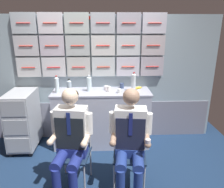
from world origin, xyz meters
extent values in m
cube|color=#172A47|center=(0.00, 0.00, -0.02)|extent=(4.80, 4.80, 0.04)
cube|color=#90A5AF|center=(0.00, 1.38, 1.07)|extent=(4.20, 0.06, 2.15)
cube|color=gray|center=(0.00, 1.34, 0.33)|extent=(4.12, 0.01, 0.67)
cube|color=silver|center=(-1.08, 1.32, 1.31)|extent=(0.38, 0.06, 0.32)
cylinder|color=red|center=(-1.08, 1.28, 1.31)|extent=(0.22, 0.01, 0.01)
cube|color=silver|center=(-0.67, 1.32, 1.31)|extent=(0.38, 0.06, 0.32)
cylinder|color=red|center=(-0.67, 1.28, 1.31)|extent=(0.22, 0.01, 0.01)
cube|color=#BBBCB9|center=(-0.26, 1.32, 1.31)|extent=(0.38, 0.06, 0.32)
cylinder|color=red|center=(-0.26, 1.28, 1.31)|extent=(0.22, 0.01, 0.01)
cube|color=silver|center=(0.16, 1.32, 1.31)|extent=(0.38, 0.06, 0.32)
cylinder|color=red|center=(0.16, 1.28, 1.31)|extent=(0.22, 0.01, 0.01)
cube|color=silver|center=(0.57, 1.32, 1.31)|extent=(0.38, 0.06, 0.32)
cylinder|color=red|center=(0.57, 1.28, 1.31)|extent=(0.22, 0.01, 0.01)
cube|color=#B1A9B5|center=(0.98, 1.32, 1.31)|extent=(0.38, 0.06, 0.32)
cylinder|color=red|center=(0.98, 1.28, 1.31)|extent=(0.22, 0.01, 0.01)
cube|color=#B9B7BD|center=(-1.08, 1.32, 1.66)|extent=(0.38, 0.06, 0.32)
cylinder|color=red|center=(-1.08, 1.28, 1.66)|extent=(0.22, 0.01, 0.01)
cube|color=#BEB3C1|center=(-0.67, 1.32, 1.66)|extent=(0.38, 0.06, 0.32)
cylinder|color=red|center=(-0.67, 1.28, 1.66)|extent=(0.22, 0.01, 0.01)
cube|color=#ACB3B2|center=(-0.26, 1.32, 1.66)|extent=(0.38, 0.06, 0.32)
cylinder|color=red|center=(-0.26, 1.28, 1.66)|extent=(0.22, 0.01, 0.01)
cube|color=silver|center=(0.16, 1.32, 1.66)|extent=(0.38, 0.06, 0.32)
cylinder|color=red|center=(0.16, 1.28, 1.66)|extent=(0.22, 0.01, 0.01)
cube|color=silver|center=(0.57, 1.32, 1.66)|extent=(0.38, 0.06, 0.32)
cylinder|color=red|center=(0.57, 1.28, 1.66)|extent=(0.22, 0.01, 0.01)
cube|color=#BDB3B7|center=(0.98, 1.32, 1.66)|extent=(0.38, 0.06, 0.32)
cylinder|color=red|center=(0.98, 1.28, 1.66)|extent=(0.22, 0.01, 0.01)
cube|color=#ACB5BC|center=(-1.08, 1.32, 2.01)|extent=(0.38, 0.06, 0.32)
cylinder|color=red|center=(-1.08, 1.28, 2.01)|extent=(0.22, 0.01, 0.01)
cube|color=silver|center=(-0.67, 1.32, 2.01)|extent=(0.38, 0.06, 0.32)
cylinder|color=red|center=(-0.67, 1.28, 2.01)|extent=(0.22, 0.01, 0.01)
cube|color=#B2BDB8|center=(-0.26, 1.32, 2.01)|extent=(0.38, 0.06, 0.32)
cylinder|color=red|center=(-0.26, 1.28, 2.01)|extent=(0.22, 0.01, 0.01)
cube|color=#ADB2BA|center=(0.16, 1.32, 2.01)|extent=(0.38, 0.06, 0.32)
cylinder|color=red|center=(0.16, 1.28, 2.01)|extent=(0.22, 0.01, 0.01)
cube|color=#ADAAB7|center=(0.57, 1.32, 2.01)|extent=(0.38, 0.06, 0.32)
cylinder|color=red|center=(0.57, 1.28, 2.01)|extent=(0.22, 0.01, 0.01)
cube|color=silver|center=(0.98, 1.32, 2.01)|extent=(0.38, 0.06, 0.32)
cylinder|color=red|center=(0.98, 1.28, 2.01)|extent=(0.22, 0.01, 0.01)
cube|color=red|center=(-0.08, 1.33, 2.09)|extent=(0.20, 0.02, 0.05)
cube|color=#B2B5C6|center=(0.12, 1.09, 0.46)|extent=(1.57, 0.52, 0.92)
cube|color=#A2A5B7|center=(0.12, 1.09, 0.94)|extent=(1.60, 0.53, 0.03)
sphere|color=black|center=(-1.32, 0.73, 0.04)|extent=(0.07, 0.07, 0.07)
sphere|color=black|center=(-1.01, 0.73, 0.04)|extent=(0.07, 0.07, 0.07)
sphere|color=black|center=(-1.32, 1.28, 0.04)|extent=(0.07, 0.07, 0.07)
sphere|color=black|center=(-1.01, 1.28, 0.04)|extent=(0.07, 0.07, 0.07)
cube|color=#A9AEB3|center=(-1.16, 1.00, 0.52)|extent=(0.40, 0.64, 0.90)
cube|color=#959A9F|center=(-1.16, 0.68, 0.22)|extent=(0.35, 0.01, 0.24)
cube|color=#959A9F|center=(-1.16, 0.68, 0.52)|extent=(0.35, 0.01, 0.24)
cube|color=#959A9F|center=(-1.16, 0.68, 0.82)|extent=(0.35, 0.01, 0.24)
cylinder|color=#28282D|center=(-1.16, 0.70, 0.95)|extent=(0.32, 0.02, 0.02)
cylinder|color=#A8AAAF|center=(-0.44, -0.06, 0.21)|extent=(0.02, 0.02, 0.41)
cylinder|color=#A8AAAF|center=(-0.09, -0.12, 0.21)|extent=(0.02, 0.02, 0.41)
cylinder|color=#A8AAAF|center=(-0.39, 0.29, 0.21)|extent=(0.02, 0.02, 0.41)
cylinder|color=#A8AAAF|center=(-0.03, 0.24, 0.21)|extent=(0.02, 0.02, 0.41)
cube|color=#16263C|center=(-0.24, 0.09, 0.43)|extent=(0.46, 0.46, 0.02)
cube|color=#16263C|center=(-0.21, 0.28, 0.64)|extent=(0.37, 0.08, 0.40)
cylinder|color=#A8AAAF|center=(-0.39, 0.29, 0.64)|extent=(0.02, 0.02, 0.40)
cylinder|color=#A8AAAF|center=(-0.03, 0.24, 0.64)|extent=(0.02, 0.02, 0.40)
cylinder|color=navy|center=(-0.39, -0.25, 0.26)|extent=(0.10, 0.10, 0.41)
cylinder|color=navy|center=(-0.20, -0.27, 0.26)|extent=(0.10, 0.10, 0.41)
cylinder|color=navy|center=(-0.36, -0.07, 0.49)|extent=(0.19, 0.41, 0.13)
cylinder|color=navy|center=(-0.17, -0.10, 0.49)|extent=(0.19, 0.41, 0.13)
cube|color=navy|center=(-0.24, 0.09, 0.50)|extent=(0.38, 0.25, 0.12)
cube|color=white|center=(-0.24, 0.11, 0.80)|extent=(0.40, 0.26, 0.50)
cube|color=black|center=(-0.25, 0.00, 0.77)|extent=(0.34, 0.06, 0.40)
cube|color=navy|center=(-0.25, -0.01, 0.89)|extent=(0.04, 0.01, 0.28)
cylinder|color=white|center=(-0.45, 0.14, 0.86)|extent=(0.08, 0.08, 0.27)
cylinder|color=beige|center=(-0.45, 0.03, 0.70)|extent=(0.10, 0.26, 0.07)
sphere|color=beige|center=(-0.46, -0.08, 0.70)|extent=(0.08, 0.08, 0.08)
cylinder|color=white|center=(-0.02, 0.08, 0.86)|extent=(0.08, 0.08, 0.27)
cylinder|color=beige|center=(-0.06, -0.03, 0.70)|extent=(0.10, 0.26, 0.07)
sphere|color=beige|center=(-0.08, -0.14, 0.70)|extent=(0.08, 0.08, 0.08)
sphere|color=beige|center=(-0.24, 0.11, 1.19)|extent=(0.20, 0.20, 0.20)
ellipsoid|color=black|center=(-0.23, 0.12, 1.21)|extent=(0.22, 0.20, 0.14)
cylinder|color=#A8AAAF|center=(0.27, -0.11, 0.21)|extent=(0.02, 0.02, 0.41)
cylinder|color=#A8AAAF|center=(0.63, -0.15, 0.21)|extent=(0.02, 0.02, 0.41)
cylinder|color=#A8AAAF|center=(0.31, 0.25, 0.21)|extent=(0.02, 0.02, 0.41)
cylinder|color=#A8AAAF|center=(0.67, 0.20, 0.21)|extent=(0.02, 0.02, 0.41)
cube|color=#16263C|center=(0.47, 0.05, 0.43)|extent=(0.45, 0.45, 0.02)
cube|color=#16263C|center=(0.49, 0.24, 0.64)|extent=(0.37, 0.07, 0.40)
cylinder|color=#A8AAAF|center=(0.31, 0.25, 0.64)|extent=(0.02, 0.02, 0.40)
cylinder|color=#A8AAAF|center=(0.67, 0.20, 0.64)|extent=(0.02, 0.02, 0.40)
cylinder|color=navy|center=(0.33, -0.29, 0.26)|extent=(0.10, 0.10, 0.41)
cylinder|color=navy|center=(0.52, -0.32, 0.26)|extent=(0.10, 0.10, 0.41)
cylinder|color=navy|center=(0.35, -0.12, 0.49)|extent=(0.18, 0.41, 0.13)
cylinder|color=navy|center=(0.54, -0.14, 0.49)|extent=(0.18, 0.41, 0.13)
cube|color=navy|center=(0.47, 0.05, 0.50)|extent=(0.37, 0.24, 0.12)
cube|color=white|center=(0.47, 0.07, 0.80)|extent=(0.39, 0.25, 0.50)
cube|color=#1C2037|center=(0.46, -0.04, 0.77)|extent=(0.34, 0.05, 0.40)
cube|color=navy|center=(0.46, -0.05, 0.89)|extent=(0.04, 0.01, 0.28)
cylinder|color=white|center=(0.26, 0.09, 0.86)|extent=(0.08, 0.08, 0.27)
cylinder|color=#9C7A63|center=(0.26, -0.02, 0.70)|extent=(0.10, 0.25, 0.07)
sphere|color=#9C7A63|center=(0.25, -0.13, 0.70)|extent=(0.08, 0.08, 0.08)
cylinder|color=white|center=(0.69, 0.04, 0.86)|extent=(0.08, 0.08, 0.27)
cylinder|color=#9C7A63|center=(0.65, -0.07, 0.70)|extent=(0.10, 0.25, 0.07)
sphere|color=#9C7A63|center=(0.64, -0.18, 0.70)|extent=(0.08, 0.08, 0.08)
cylinder|color=silver|center=(0.64, -0.18, 0.74)|extent=(0.06, 0.06, 0.06)
sphere|color=#9C7A63|center=(0.47, 0.07, 1.19)|extent=(0.20, 0.20, 0.20)
ellipsoid|color=tan|center=(0.47, 0.08, 1.21)|extent=(0.21, 0.20, 0.14)
cylinder|color=silver|center=(0.64, 1.07, 1.09)|extent=(0.07, 0.07, 0.27)
cone|color=silver|center=(0.64, 1.07, 1.24)|extent=(0.07, 0.07, 0.02)
cylinder|color=red|center=(0.64, 1.07, 1.26)|extent=(0.03, 0.03, 0.02)
cylinder|color=silver|center=(-0.37, 0.92, 1.06)|extent=(0.07, 0.07, 0.21)
cone|color=silver|center=(-0.37, 0.92, 1.17)|extent=(0.07, 0.07, 0.02)
cylinder|color=black|center=(-0.37, 0.92, 1.20)|extent=(0.03, 0.03, 0.02)
cylinder|color=silver|center=(-0.58, 1.03, 1.07)|extent=(0.07, 0.07, 0.24)
cone|color=silver|center=(-0.58, 1.03, 1.20)|extent=(0.07, 0.07, 0.02)
cylinder|color=red|center=(-0.58, 1.03, 1.22)|extent=(0.03, 0.03, 0.02)
cylinder|color=silver|center=(-0.08, 1.10, 1.06)|extent=(0.08, 0.08, 0.22)
cone|color=silver|center=(-0.08, 1.10, 1.19)|extent=(0.08, 0.08, 0.02)
cylinder|color=silver|center=(-0.08, 1.10, 1.21)|extent=(0.04, 0.04, 0.02)
cylinder|color=navy|center=(0.47, 1.25, 1.00)|extent=(0.07, 0.07, 0.09)
cylinder|color=#382114|center=(0.47, 1.25, 1.03)|extent=(0.06, 0.06, 0.01)
cylinder|color=white|center=(0.40, 0.98, 0.99)|extent=(0.06, 0.06, 0.07)
cylinder|color=#382114|center=(0.40, 0.98, 1.01)|extent=(0.05, 0.05, 0.01)
cylinder|color=white|center=(0.24, 1.06, 1.00)|extent=(0.06, 0.06, 0.09)
cylinder|color=#382114|center=(0.24, 1.06, 1.04)|extent=(0.05, 0.05, 0.01)
cylinder|color=white|center=(0.20, 1.16, 0.99)|extent=(0.07, 0.07, 0.07)
cylinder|color=#382114|center=(0.20, 1.16, 1.02)|extent=(0.06, 0.06, 0.01)
ellipsoid|color=yellow|center=(0.73, 1.19, 0.97)|extent=(0.17, 0.10, 0.04)
cylinder|color=#4C3819|center=(0.81, 1.22, 0.98)|extent=(0.01, 0.01, 0.02)
camera|label=1|loc=(0.16, -2.27, 1.97)|focal=34.52mm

